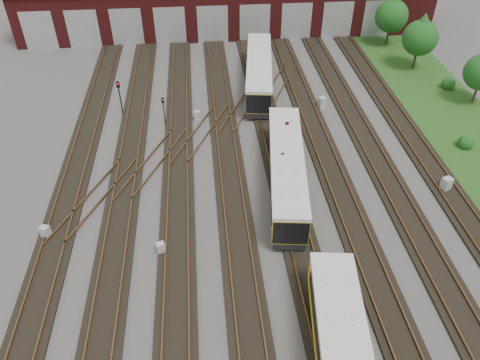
{
  "coord_description": "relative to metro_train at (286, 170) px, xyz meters",
  "views": [
    {
      "loc": [
        -3.89,
        -20.51,
        22.55
      ],
      "look_at": [
        -1.51,
        4.84,
        2.0
      ],
      "focal_mm": 35.0,
      "sensor_mm": 36.0,
      "label": 1
    }
  ],
  "objects": [
    {
      "name": "ground",
      "position": [
        -2.0,
        -6.05,
        -1.73
      ],
      "size": [
        120.0,
        120.0,
        0.0
      ],
      "primitive_type": "plane",
      "color": "#43413E",
      "rests_on": "ground"
    },
    {
      "name": "track_network",
      "position": [
        -2.17,
        -5.46,
        -1.62
      ],
      "size": [
        30.4,
        70.0,
        0.33
      ],
      "color": "black",
      "rests_on": "ground"
    },
    {
      "name": "grass_verge",
      "position": [
        17.0,
        3.95,
        -1.71
      ],
      "size": [
        8.0,
        55.0,
        0.05
      ],
      "primitive_type": "cube",
      "color": "#1E4C19",
      "rests_on": "ground"
    },
    {
      "name": "metro_train",
      "position": [
        0.0,
        0.0,
        0.0
      ],
      "size": [
        4.06,
        45.44,
        2.74
      ],
      "rotation": [
        0.0,
        0.0,
        -0.13
      ],
      "color": "black",
      "rests_on": "ground"
    },
    {
      "name": "signal_mast_0",
      "position": [
        -13.17,
        11.81,
        0.46
      ],
      "size": [
        0.29,
        0.27,
        3.41
      ],
      "rotation": [
        0.0,
        0.0,
        0.01
      ],
      "color": "black",
      "rests_on": "ground"
    },
    {
      "name": "signal_mast_1",
      "position": [
        -9.21,
        9.71,
        0.03
      ],
      "size": [
        0.26,
        0.25,
        2.75
      ],
      "rotation": [
        0.0,
        0.0,
        0.37
      ],
      "color": "black",
      "rests_on": "ground"
    },
    {
      "name": "signal_mast_2",
      "position": [
        -0.35,
        0.12,
        0.27
      ],
      "size": [
        0.31,
        0.29,
        3.11
      ],
      "rotation": [
        0.0,
        0.0,
        0.35
      ],
      "color": "black",
      "rests_on": "ground"
    },
    {
      "name": "signal_mast_3",
      "position": [
        0.67,
        3.96,
        0.36
      ],
      "size": [
        0.29,
        0.28,
        3.29
      ],
      "rotation": [
        0.0,
        0.0,
        0.42
      ],
      "color": "black",
      "rests_on": "ground"
    },
    {
      "name": "relay_cabinet_0",
      "position": [
        -16.64,
        -3.6,
        -1.26
      ],
      "size": [
        0.7,
        0.65,
        0.95
      ],
      "primitive_type": "cube",
      "rotation": [
        0.0,
        0.0,
        -0.36
      ],
      "color": "#B7BABD",
      "rests_on": "ground"
    },
    {
      "name": "relay_cabinet_1",
      "position": [
        -6.33,
        10.39,
        -1.3
      ],
      "size": [
        0.53,
        0.44,
        0.87
      ],
      "primitive_type": "cube",
      "rotation": [
        0.0,
        0.0,
        -0.01
      ],
      "color": "#B7BABD",
      "rests_on": "ground"
    },
    {
      "name": "relay_cabinet_2",
      "position": [
        -9.01,
        -5.71,
        -1.31
      ],
      "size": [
        0.62,
        0.56,
        0.85
      ],
      "primitive_type": "cube",
      "rotation": [
        0.0,
        0.0,
        0.31
      ],
      "color": "#B7BABD",
      "rests_on": "ground"
    },
    {
      "name": "relay_cabinet_3",
      "position": [
        5.43,
        11.36,
        -1.17
      ],
      "size": [
        0.84,
        0.78,
        1.13
      ],
      "primitive_type": "cube",
      "rotation": [
        0.0,
        0.0,
        0.39
      ],
      "color": "#B7BABD",
      "rests_on": "ground"
    },
    {
      "name": "relay_cabinet_4",
      "position": [
        11.83,
        -1.4,
        -1.16
      ],
      "size": [
        0.84,
        0.78,
        1.13
      ],
      "primitive_type": "cube",
      "rotation": [
        0.0,
        0.0,
        0.39
      ],
      "color": "#B7BABD",
      "rests_on": "ground"
    },
    {
      "name": "tree_0",
      "position": [
        17.3,
        18.77,
        2.18
      ],
      "size": [
        3.67,
        3.67,
        6.09
      ],
      "color": "#322716",
      "rests_on": "ground"
    },
    {
      "name": "tree_1",
      "position": [
        16.5,
        25.2,
        2.22
      ],
      "size": [
        3.72,
        3.72,
        6.16
      ],
      "color": "#322716",
      "rests_on": "ground"
    },
    {
      "name": "bush_1",
      "position": [
        15.94,
        3.88,
        -1.09
      ],
      "size": [
        1.28,
        1.28,
        1.28
      ],
      "primitive_type": "sphere",
      "color": "#154A15",
      "rests_on": "ground"
    },
    {
      "name": "bush_2",
      "position": [
        19.11,
        14.11,
        -1.05
      ],
      "size": [
        1.36,
        1.36,
        1.36
      ],
      "primitive_type": "sphere",
      "color": "#154A15",
      "rests_on": "ground"
    }
  ]
}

